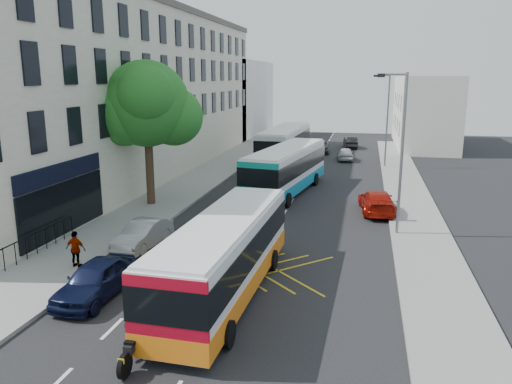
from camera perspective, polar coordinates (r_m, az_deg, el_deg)
The scene contains 21 objects.
ground at distance 16.17m, azimuth -5.65°, elevation -16.45°, with size 120.00×120.00×0.00m, color black.
pavement_left at distance 32.16m, azimuth -11.86°, elevation -1.39°, with size 5.00×70.00×0.15m, color gray.
pavement_right at distance 29.57m, azimuth 17.79°, elevation -3.02°, with size 3.00×70.00×0.15m, color gray.
terrace_main at distance 42.13m, azimuth -13.91°, elevation 11.07°, with size 8.30×45.00×13.50m.
terrace_far at distance 70.86m, azimuth -2.79°, elevation 10.67°, with size 8.00×20.00×10.00m, color silver.
building_right at distance 61.81m, azimuth 18.64°, elevation 8.73°, with size 6.00×18.00×8.00m, color silver.
street_tree at distance 31.20m, azimuth -12.44°, elevation 9.72°, with size 6.30×5.70×8.80m.
lamp_near at distance 25.62m, azimuth 16.16°, elevation 5.08°, with size 1.45×0.15×8.00m.
lamp_far at distance 45.50m, azimuth 14.67°, elevation 8.45°, with size 1.45×0.15×8.00m.
railings at distance 24.52m, azimuth -23.82°, elevation -5.23°, with size 0.08×5.60×1.14m, color black, non-canonical shape.
bus_near at distance 18.43m, azimuth -3.60°, elevation -7.25°, with size 2.86×10.61×2.96m.
bus_mid at distance 34.66m, azimuth 3.50°, elevation 2.63°, with size 4.32×11.64×3.20m.
bus_far at distance 46.73m, azimuth 3.29°, elevation 5.43°, with size 3.41×11.97×3.33m.
motorbike at distance 14.94m, azimuth -13.50°, elevation -15.10°, with size 0.70×2.37×2.10m.
parked_car_blue at distance 19.42m, azimuth -17.87°, elevation -9.53°, with size 1.65×4.09×1.40m, color black.
parked_car_silver at distance 24.33m, azimuth -12.80°, elevation -4.75°, with size 1.35×3.88×1.28m, color #9C9EA3.
red_hatchback at distance 30.59m, azimuth 13.66°, elevation -1.06°, with size 1.89×4.66×1.35m, color #A01206.
distant_car_grey at distance 53.70m, azimuth 7.25°, elevation 5.12°, with size 2.06×4.47×1.24m, color #404348.
distant_car_silver at distance 49.34m, azimuth 10.16°, elevation 4.33°, with size 1.48×3.68×1.25m, color #B7B9BF.
distant_car_dark at distance 58.11m, azimuth 10.73°, elevation 5.61°, with size 1.35×3.87×1.27m, color black.
pedestrian_far at distance 22.24m, azimuth -19.90°, elevation -6.16°, with size 0.91×0.38×1.55m, color gray.
Camera 1 is at (4.50, -13.34, 7.95)m, focal length 35.00 mm.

